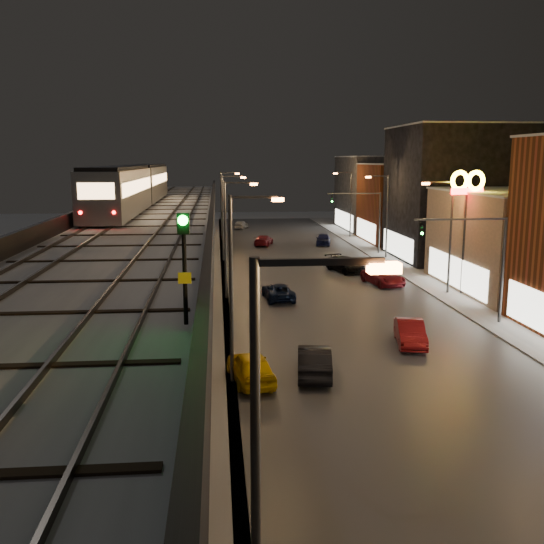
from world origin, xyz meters
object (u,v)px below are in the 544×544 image
car_far_white (241,225)px  car_onc_white (345,265)px  car_mid_silver (278,292)px  car_onc_dark (383,278)px  car_onc_silver (410,334)px  subway_train (135,185)px  car_mid_dark (264,241)px  car_near_white (314,362)px  rail_signal (184,247)px  car_onc_red (323,240)px  car_taxi (251,368)px

car_far_white → car_onc_white: bearing=120.4°
car_mid_silver → car_onc_dark: 10.62m
car_onc_silver → subway_train: bearing=140.2°
car_mid_dark → car_far_white: size_ratio=1.11×
car_far_white → car_mid_silver: bearing=108.9°
subway_train → car_near_white: subway_train is taller
rail_signal → car_onc_silver: 23.22m
car_onc_red → car_onc_white: bearing=-82.2°
car_mid_silver → car_near_white: bearing=86.0°
car_near_white → car_mid_silver: bearing=-82.2°
car_onc_red → car_far_white: bearing=128.3°
car_onc_red → car_near_white: bearing=-89.0°
car_taxi → car_near_white: size_ratio=0.95×
car_mid_silver → car_mid_dark: (1.20, 29.93, 0.01)m
car_near_white → car_onc_white: bearing=-97.6°
car_mid_dark → car_onc_white: (6.31, -18.98, 0.09)m
car_near_white → car_onc_red: (8.62, 46.39, -0.04)m
rail_signal → car_onc_dark: 39.11m
car_taxi → car_onc_white: car_taxi is taller
car_near_white → car_onc_silver: car_near_white is taller
subway_train → car_onc_dark: size_ratio=7.19×
car_mid_silver → car_mid_dark: 29.96m
rail_signal → car_onc_silver: rail_signal is taller
car_taxi → car_far_white: size_ratio=1.11×
car_mid_silver → subway_train: bearing=-44.7°
car_mid_dark → car_onc_silver: bearing=113.2°
subway_train → car_onc_white: 20.76m
car_mid_silver → car_mid_dark: bearing=-96.7°
subway_train → car_onc_white: subway_train is taller
car_far_white → car_onc_silver: (7.28, -60.87, 0.04)m
car_near_white → car_onc_dark: (9.42, 21.35, -0.08)m
rail_signal → car_taxi: rail_signal is taller
car_mid_dark → car_mid_silver: bearing=103.8°
car_taxi → car_mid_dark: 47.41m
rail_signal → car_taxi: bearing=80.3°
car_onc_red → car_onc_dark: bearing=-76.6°
rail_signal → car_far_white: 79.80m
car_near_white → car_mid_silver: car_near_white is taller
subway_train → car_onc_red: size_ratio=8.32×
car_onc_silver → car_onc_red: size_ratio=1.02×
rail_signal → car_onc_white: bearing=72.8°
subway_train → car_taxi: 29.61m
car_onc_silver → car_onc_white: (1.10, 23.14, 0.02)m
rail_signal → car_near_white: rail_signal is taller
car_far_white → car_onc_dark: 45.19m
rail_signal → car_onc_white: 44.20m
car_taxi → car_onc_white: size_ratio=0.88×
car_taxi → car_onc_dark: bearing=-129.4°
car_mid_dark → car_far_white: bearing=-67.6°
car_taxi → car_mid_silver: bearing=-109.7°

